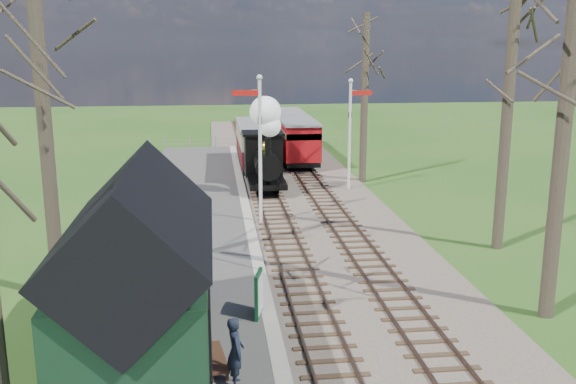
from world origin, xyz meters
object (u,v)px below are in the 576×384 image
object	(u,v)px
coach	(257,143)
bench	(210,352)
red_carriage_b	(288,129)
semaphore_near	(258,140)
semaphore_far	(351,126)
locomotive	(265,150)
person	(236,351)
station_shed	(140,282)
sign_board	(259,294)
red_carriage_a	(298,141)

from	to	relation	value
coach	bench	bearing A→B (deg)	-96.53
red_carriage_b	bench	world-z (taller)	red_carriage_b
semaphore_near	semaphore_far	size ratio (longest dim) A/B	1.09
locomotive	person	distance (m)	19.26
bench	semaphore_near	bearing A→B (deg)	80.63
semaphore_far	coach	xyz separation A→B (m)	(-4.37, 6.14, -1.74)
station_shed	locomotive	world-z (taller)	locomotive
bench	station_shed	bearing A→B (deg)	170.98
semaphore_near	sign_board	xyz separation A→B (m)	(-0.71, -9.49, -2.80)
red_carriage_a	sign_board	distance (m)	22.82
station_shed	semaphore_near	size ratio (longest dim) A/B	1.01
locomotive	red_carriage_a	bearing A→B (deg)	69.21
coach	person	world-z (taller)	coach
person	locomotive	bearing A→B (deg)	-12.70
semaphore_near	person	bearing A→B (deg)	-96.46
sign_board	person	distance (m)	3.61
semaphore_near	sign_board	distance (m)	9.92
semaphore_far	station_shed	bearing A→B (deg)	-115.72
semaphore_near	person	world-z (taller)	semaphore_near
locomotive	station_shed	bearing A→B (deg)	-103.34
red_carriage_a	locomotive	bearing A→B (deg)	-110.79
locomotive	coach	distance (m)	6.10
red_carriage_b	bench	distance (m)	31.17
station_shed	coach	distance (m)	24.53
coach	red_carriage_b	size ratio (longest dim) A/B	1.42
red_carriage_b	bench	bearing A→B (deg)	-99.96
red_carriage_b	person	distance (m)	31.84
red_carriage_a	person	size ratio (longest dim) A/B	3.50
red_carriage_b	station_shed	bearing A→B (deg)	-102.76
coach	red_carriage_a	xyz separation A→B (m)	(2.60, 0.81, -0.04)
red_carriage_a	bench	distance (m)	25.78
person	sign_board	bearing A→B (deg)	-18.27
semaphore_far	red_carriage_a	distance (m)	7.39
semaphore_near	red_carriage_b	bearing A→B (deg)	79.65
station_shed	person	bearing A→B (deg)	-26.27
red_carriage_a	person	bearing A→B (deg)	-100.57
semaphore_near	sign_board	size ratio (longest dim) A/B	4.98
station_shed	red_carriage_b	size ratio (longest dim) A/B	1.16
semaphore_near	locomotive	size ratio (longest dim) A/B	1.29
semaphore_near	red_carriage_b	world-z (taller)	semaphore_near
semaphore_far	person	world-z (taller)	semaphore_far
semaphore_near	red_carriage_b	size ratio (longest dim) A/B	1.15
bench	person	bearing A→B (deg)	-54.79
coach	red_carriage_a	bearing A→B (deg)	17.30
red_carriage_b	person	bearing A→B (deg)	-98.75
semaphore_near	locomotive	bearing A→B (deg)	82.89
red_carriage_a	bench	size ratio (longest dim) A/B	3.46
semaphore_near	locomotive	world-z (taller)	semaphore_near
sign_board	bench	distance (m)	3.06
station_shed	sign_board	size ratio (longest dim) A/B	5.05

